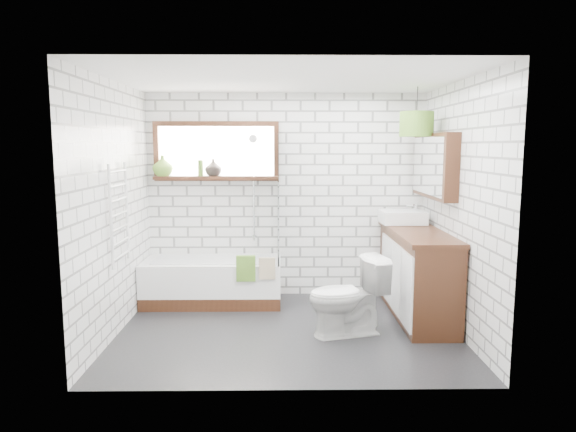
{
  "coord_description": "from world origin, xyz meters",
  "views": [
    {
      "loc": [
        -0.06,
        -5.03,
        1.86
      ],
      "look_at": [
        0.01,
        0.25,
        1.14
      ],
      "focal_mm": 32.0,
      "sensor_mm": 36.0,
      "label": 1
    }
  ],
  "objects_px": {
    "pendant": "(416,124)",
    "basin": "(402,217)",
    "vanity": "(417,273)",
    "toilet": "(347,296)",
    "bathtub": "(213,281)"
  },
  "relations": [
    {
      "from": "vanity",
      "to": "toilet",
      "type": "xyz_separation_m",
      "value": [
        -0.84,
        -0.58,
        -0.09
      ]
    },
    {
      "from": "basin",
      "to": "vanity",
      "type": "bearing_deg",
      "value": -83.16
    },
    {
      "from": "vanity",
      "to": "pendant",
      "type": "xyz_separation_m",
      "value": [
        -0.02,
        0.16,
        1.62
      ]
    },
    {
      "from": "toilet",
      "to": "bathtub",
      "type": "bearing_deg",
      "value": -140.54
    },
    {
      "from": "basin",
      "to": "toilet",
      "type": "distance_m",
      "value": 1.48
    },
    {
      "from": "pendant",
      "to": "toilet",
      "type": "bearing_deg",
      "value": -138.11
    },
    {
      "from": "basin",
      "to": "toilet",
      "type": "height_order",
      "value": "basin"
    },
    {
      "from": "vanity",
      "to": "pendant",
      "type": "distance_m",
      "value": 1.63
    },
    {
      "from": "basin",
      "to": "toilet",
      "type": "bearing_deg",
      "value": -125.91
    },
    {
      "from": "vanity",
      "to": "pendant",
      "type": "bearing_deg",
      "value": 96.25
    },
    {
      "from": "basin",
      "to": "toilet",
      "type": "relative_size",
      "value": 0.64
    },
    {
      "from": "pendant",
      "to": "basin",
      "type": "bearing_deg",
      "value": 97.12
    },
    {
      "from": "bathtub",
      "to": "toilet",
      "type": "bearing_deg",
      "value": -36.19
    },
    {
      "from": "bathtub",
      "to": "pendant",
      "type": "xyz_separation_m",
      "value": [
        2.29,
        -0.33,
        1.84
      ]
    },
    {
      "from": "basin",
      "to": "pendant",
      "type": "height_order",
      "value": "pendant"
    }
  ]
}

